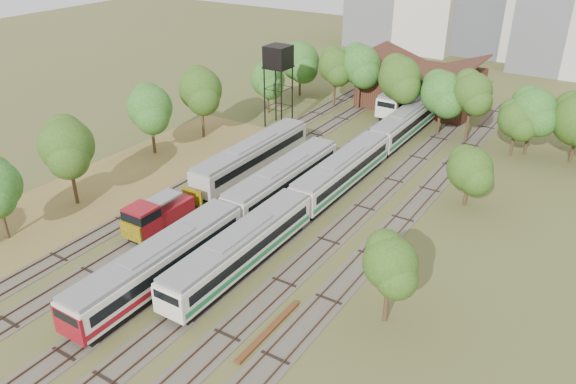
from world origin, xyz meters
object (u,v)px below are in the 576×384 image
Objects in this scene: shunter_locomotive at (157,216)px; railcar_green_set at (342,172)px; water_tower at (278,59)px; railcar_red_set at (229,217)px.

railcar_green_set is at bearing 59.22° from shunter_locomotive.
shunter_locomotive is 0.76× the size of water_tower.
water_tower is (-15.93, 12.20, 7.17)m from railcar_green_set.
railcar_red_set is 3.23× the size of water_tower.
railcar_red_set is at bearing -106.07° from railcar_green_set.
shunter_locomotive is at bearing -78.43° from water_tower.
shunter_locomotive is 30.52m from water_tower.
railcar_green_set is 4.87× the size of water_tower.
railcar_red_set is 0.66× the size of railcar_green_set.
water_tower reaches higher than railcar_red_set.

